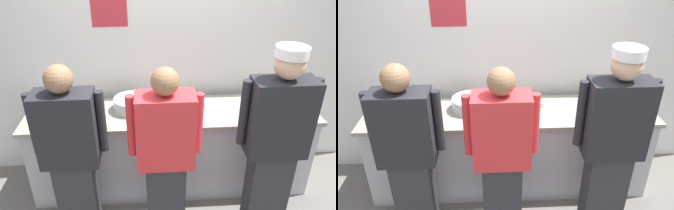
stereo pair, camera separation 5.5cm
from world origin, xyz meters
The scene contains 14 objects.
ground_plane centered at (0.00, 0.00, 0.00)m, with size 9.00×9.00×0.00m, color slate.
wall_back centered at (0.00, 0.79, 1.37)m, with size 4.39×0.11×2.73m.
prep_counter centered at (0.00, 0.34, 0.45)m, with size 2.80×0.64×0.89m.
chef_near_left centered at (-0.86, -0.23, 0.85)m, with size 0.59×0.24×1.61m.
chef_center centered at (-0.10, -0.30, 0.84)m, with size 0.59×0.24×1.60m.
chef_far_right centered at (0.79, -0.28, 0.92)m, with size 0.62×0.24×1.73m.
plate_stack_front centered at (1.11, 0.42, 0.92)m, with size 0.22×0.22×0.05m.
plate_stack_rear centered at (0.83, 0.38, 0.93)m, with size 0.21×0.21×0.07m.
mixing_bowl_steel centered at (-0.38, 0.40, 0.95)m, with size 0.36×0.36×0.12m, color #B7BABF.
sheet_tray centered at (-0.98, 0.35, 0.90)m, with size 0.53×0.35×0.02m, color #B7BABF.
squeeze_bottle_primary centered at (0.86, 0.55, 0.98)m, with size 0.05×0.05×0.19m.
ramekin_red_sauce centered at (0.18, 0.39, 0.91)m, with size 0.09×0.09×0.04m.
ramekin_orange_sauce centered at (0.32, 0.43, 0.92)m, with size 0.09×0.09×0.05m.
deli_cup centered at (0.08, 0.28, 0.94)m, with size 0.09×0.09×0.10m, color white.
Camera 2 is at (-0.18, -2.36, 2.41)m, focal length 34.23 mm.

